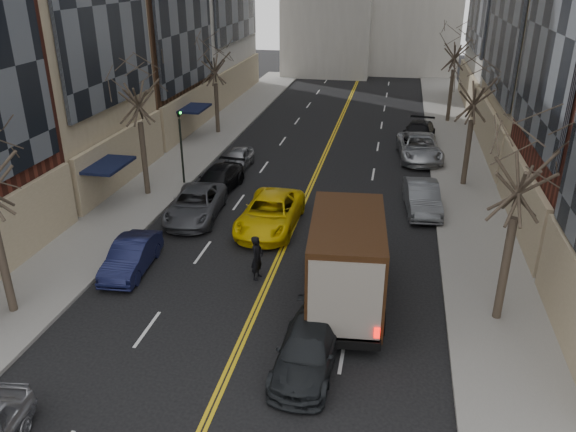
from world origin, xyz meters
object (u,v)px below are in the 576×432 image
object	(u,v)px
ups_truck	(346,260)
observer_sedan	(307,350)
pedestrian	(257,258)
taxi	(270,213)

from	to	relation	value
ups_truck	observer_sedan	bearing A→B (deg)	-105.92
ups_truck	pedestrian	size ratio (longest dim) A/B	3.69
ups_truck	pedestrian	xyz separation A→B (m)	(-3.73, 1.19, -0.94)
taxi	pedestrian	world-z (taller)	pedestrian
ups_truck	taxi	distance (m)	7.54
observer_sedan	taxi	world-z (taller)	taxi
taxi	pedestrian	bearing A→B (deg)	-82.23
pedestrian	observer_sedan	bearing A→B (deg)	-139.18
ups_truck	taxi	xyz separation A→B (m)	(-4.31, 6.08, -1.11)
observer_sedan	pedestrian	world-z (taller)	pedestrian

